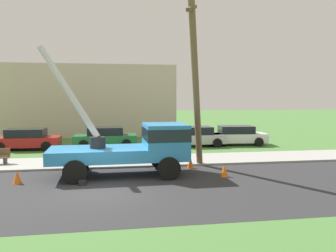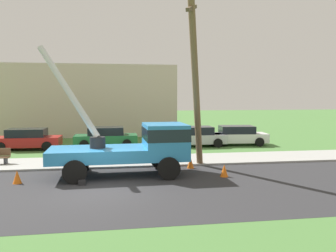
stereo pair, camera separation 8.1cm
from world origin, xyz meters
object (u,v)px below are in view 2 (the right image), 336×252
(leaning_utility_pole, at_px, (195,79))
(traffic_cone_curbside, at_px, (190,163))
(traffic_cone_ahead, at_px, (224,171))
(parked_sedan_silver, at_px, (195,136))
(utility_truck, at_px, (137,145))
(parked_sedan_red, at_px, (27,139))
(traffic_cone_behind, at_px, (17,177))
(parked_sedan_green, at_px, (106,137))
(parked_sedan_white, at_px, (237,135))

(leaning_utility_pole, height_order, traffic_cone_curbside, leaning_utility_pole)
(traffic_cone_ahead, relative_size, parked_sedan_silver, 0.13)
(utility_truck, relative_size, traffic_cone_curbside, 12.17)
(parked_sedan_red, height_order, parked_sedan_silver, same)
(utility_truck, bearing_deg, traffic_cone_behind, -170.43)
(leaning_utility_pole, relative_size, parked_sedan_red, 1.95)
(traffic_cone_ahead, distance_m, traffic_cone_curbside, 2.32)
(traffic_cone_behind, xyz_separation_m, parked_sedan_silver, (9.84, 9.43, 0.43))
(traffic_cone_behind, distance_m, traffic_cone_curbside, 8.03)
(traffic_cone_behind, xyz_separation_m, traffic_cone_curbside, (7.81, 1.88, 0.00))
(utility_truck, distance_m, parked_sedan_green, 9.37)
(traffic_cone_curbside, bearing_deg, leaning_utility_pole, -79.68)
(parked_sedan_green, relative_size, parked_sedan_white, 0.97)
(utility_truck, height_order, parked_sedan_white, utility_truck)
(utility_truck, height_order, traffic_cone_behind, utility_truck)
(utility_truck, relative_size, traffic_cone_behind, 12.17)
(utility_truck, xyz_separation_m, traffic_cone_curbside, (2.75, 1.03, -1.13))
(traffic_cone_behind, relative_size, parked_sedan_silver, 0.13)
(traffic_cone_ahead, distance_m, parked_sedan_red, 14.55)
(traffic_cone_ahead, relative_size, traffic_cone_curbside, 1.00)
(parked_sedan_green, height_order, parked_sedan_silver, same)
(leaning_utility_pole, distance_m, parked_sedan_red, 13.31)
(parked_sedan_red, bearing_deg, traffic_cone_ahead, -42.64)
(traffic_cone_ahead, relative_size, traffic_cone_behind, 1.00)
(utility_truck, xyz_separation_m, parked_sedan_silver, (4.78, 8.58, -0.70))
(parked_sedan_red, relative_size, parked_sedan_silver, 1.01)
(parked_sedan_red, xyz_separation_m, parked_sedan_white, (14.85, -0.11, 0.00))
(traffic_cone_curbside, bearing_deg, traffic_cone_ahead, -61.93)
(parked_sedan_white, bearing_deg, parked_sedan_silver, -177.43)
(parked_sedan_red, xyz_separation_m, parked_sedan_green, (5.27, 0.38, 0.00))
(leaning_utility_pole, bearing_deg, traffic_cone_curbside, 100.32)
(parked_sedan_white, bearing_deg, parked_sedan_green, 177.08)
(parked_sedan_silver, relative_size, parked_sedan_white, 0.97)
(traffic_cone_behind, distance_m, parked_sedan_white, 16.19)
(utility_truck, height_order, parked_sedan_red, utility_truck)
(traffic_cone_ahead, height_order, traffic_cone_behind, same)
(parked_sedan_red, bearing_deg, parked_sedan_green, 4.11)
(traffic_cone_ahead, xyz_separation_m, traffic_cone_curbside, (-1.09, 2.05, 0.00))
(parked_sedan_green, bearing_deg, leaning_utility_pole, -63.05)
(traffic_cone_behind, height_order, parked_sedan_white, parked_sedan_white)
(utility_truck, distance_m, traffic_cone_ahead, 4.13)
(leaning_utility_pole, xyz_separation_m, parked_sedan_red, (-9.70, 8.32, -3.72))
(traffic_cone_ahead, xyz_separation_m, parked_sedan_silver, (0.94, 9.60, 0.43))
(parked_sedan_green, height_order, parked_sedan_white, same)
(utility_truck, bearing_deg, traffic_cone_curbside, 20.52)
(traffic_cone_behind, bearing_deg, utility_truck, 9.57)
(utility_truck, distance_m, parked_sedan_red, 11.20)
(parked_sedan_green, distance_m, parked_sedan_silver, 6.39)
(traffic_cone_behind, bearing_deg, leaning_utility_pole, 9.75)
(traffic_cone_ahead, xyz_separation_m, traffic_cone_behind, (-8.90, 0.17, 0.00))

